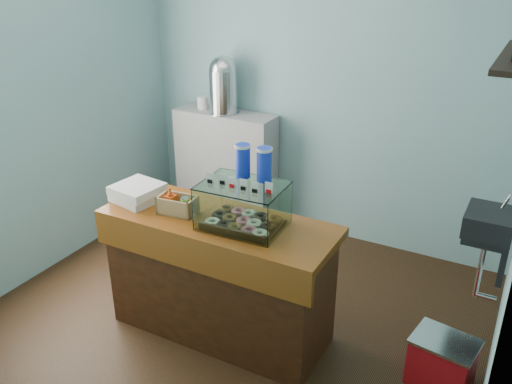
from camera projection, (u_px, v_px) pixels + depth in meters
The scene contains 9 objects.
ground at pixel (239, 310), 4.13m from camera, with size 3.50×3.50×0.00m, color black.
room_shell at pixel (239, 90), 3.42m from camera, with size 3.54×3.04×2.82m.
counter at pixel (219, 276), 3.74m from camera, with size 1.60×0.60×0.90m.
back_shelf at pixel (226, 166), 5.35m from camera, with size 1.00×0.32×1.10m, color #969699.
display_case at pixel (245, 201), 3.43m from camera, with size 0.55×0.41×0.51m.
condiment_crate at pixel (176, 204), 3.62m from camera, with size 0.27×0.18×0.18m.
pastry_boxes at pixel (138, 192), 3.80m from camera, with size 0.35×0.35×0.12m.
coffee_urn at pixel (223, 83), 4.99m from camera, with size 0.29×0.29×0.54m.
red_cooler at pixel (442, 362), 3.38m from camera, with size 0.42×0.35×0.34m.
Camera 1 is at (1.73, -2.92, 2.54)m, focal length 38.00 mm.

